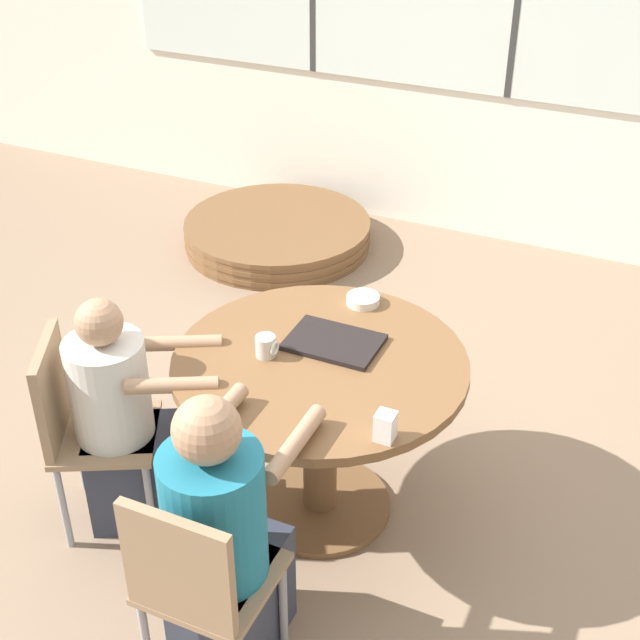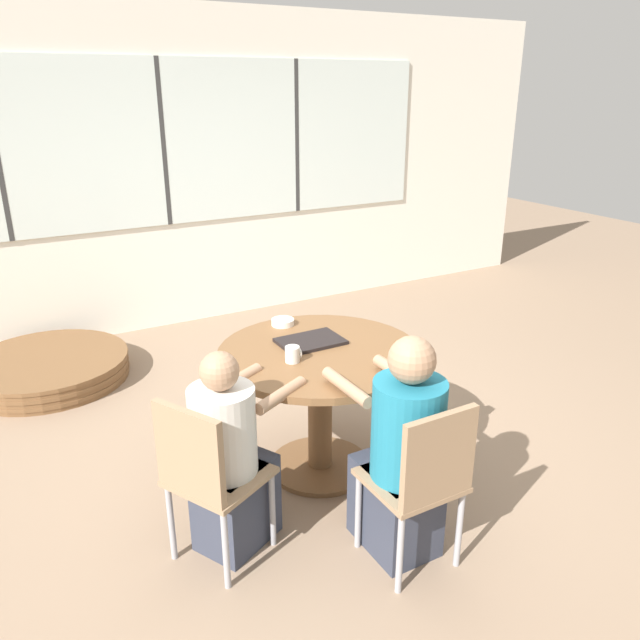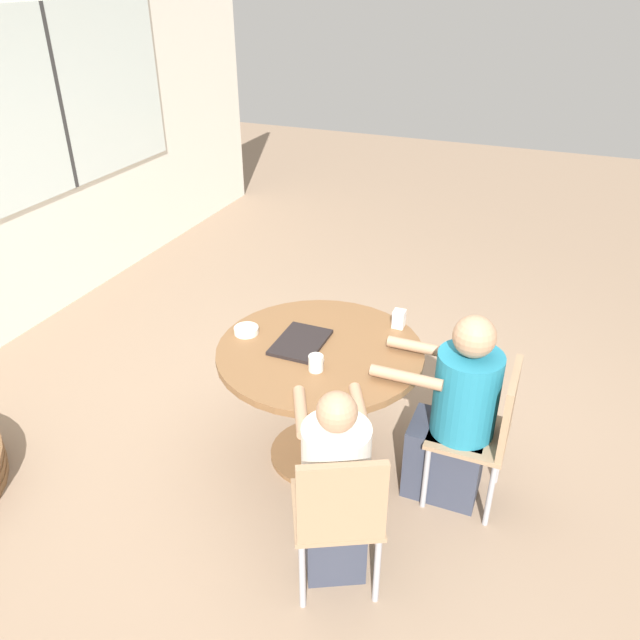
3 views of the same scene
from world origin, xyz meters
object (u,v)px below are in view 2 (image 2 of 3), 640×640
at_px(chair_for_man_blue_shirt, 205,471).
at_px(bowl_white_shallow, 283,322).
at_px(coffee_mug, 293,354).
at_px(folded_table_stack, 48,369).
at_px(chair_for_woman_green_shirt, 424,475).
at_px(person_man_blue_shirt, 230,462).
at_px(milk_carton_small, 414,349).
at_px(person_woman_green_shirt, 401,459).

distance_m(chair_for_man_blue_shirt, bowl_white_shallow, 1.24).
distance_m(coffee_mug, folded_table_stack, 2.48).
bearing_deg(bowl_white_shallow, folded_table_stack, 127.37).
distance_m(chair_for_woman_green_shirt, coffee_mug, 0.95).
bearing_deg(folded_table_stack, person_man_blue_shirt, -77.14).
bearing_deg(person_man_blue_shirt, milk_carton_small, 63.88).
bearing_deg(chair_for_woman_green_shirt, milk_carton_small, 57.29).
bearing_deg(chair_for_man_blue_shirt, person_man_blue_shirt, 90.00).
bearing_deg(chair_for_man_blue_shirt, folded_table_stack, 161.96).
bearing_deg(person_woman_green_shirt, chair_for_woman_green_shirt, -90.00).
bearing_deg(chair_for_man_blue_shirt, chair_for_woman_green_shirt, 31.31).
distance_m(person_man_blue_shirt, folded_table_stack, 2.52).
relative_size(chair_for_woman_green_shirt, folded_table_stack, 0.72).
bearing_deg(folded_table_stack, person_woman_green_shirt, -66.45).
xyz_separation_m(bowl_white_shallow, folded_table_stack, (-1.24, 1.62, -0.69)).
distance_m(person_woman_green_shirt, person_man_blue_shirt, 0.81).
relative_size(chair_for_woman_green_shirt, person_woman_green_shirt, 0.76).
distance_m(chair_for_man_blue_shirt, person_woman_green_shirt, 0.90).
bearing_deg(chair_for_man_blue_shirt, milk_carton_small, 67.33).
bearing_deg(coffee_mug, chair_for_man_blue_shirt, -149.84).
distance_m(coffee_mug, milk_carton_small, 0.65).
bearing_deg(person_woman_green_shirt, folded_table_stack, 113.71).
bearing_deg(bowl_white_shallow, person_man_blue_shirt, -130.25).
relative_size(chair_for_woman_green_shirt, bowl_white_shallow, 6.18).
xyz_separation_m(chair_for_man_blue_shirt, coffee_mug, (0.64, 0.37, 0.29)).
height_order(chair_for_man_blue_shirt, person_woman_green_shirt, person_woman_green_shirt).
distance_m(chair_for_woman_green_shirt, person_woman_green_shirt, 0.17).
bearing_deg(chair_for_man_blue_shirt, coffee_mug, 92.95).
bearing_deg(person_man_blue_shirt, folded_table_stack, 165.65).
relative_size(person_man_blue_shirt, folded_table_stack, 0.87).
relative_size(chair_for_man_blue_shirt, milk_carton_small, 8.15).
bearing_deg(milk_carton_small, bowl_white_shallow, 116.84).
bearing_deg(milk_carton_small, coffee_mug, 155.06).
bearing_deg(person_woman_green_shirt, person_man_blue_shirt, 148.68).
height_order(person_woman_green_shirt, folded_table_stack, person_woman_green_shirt).
distance_m(person_man_blue_shirt, coffee_mug, 0.67).
xyz_separation_m(chair_for_woman_green_shirt, person_man_blue_shirt, (-0.69, 0.59, -0.05)).
bearing_deg(person_woman_green_shirt, milk_carton_small, 48.43).
bearing_deg(coffee_mug, folded_table_stack, 116.11).
distance_m(person_man_blue_shirt, bowl_white_shallow, 1.10).
height_order(coffee_mug, folded_table_stack, coffee_mug).
relative_size(chair_for_man_blue_shirt, person_man_blue_shirt, 0.82).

